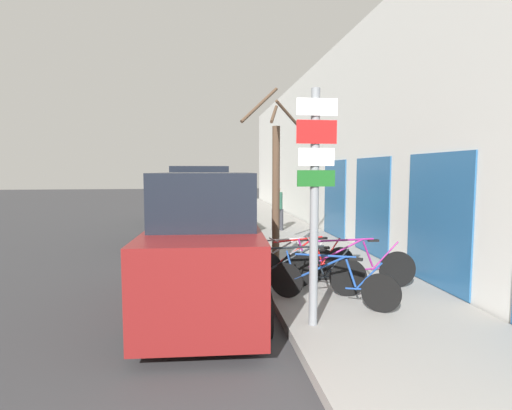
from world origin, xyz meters
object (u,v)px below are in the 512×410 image
at_px(parked_car_0, 206,246).
at_px(bicycle_3, 304,264).
at_px(bicycle_1, 299,274).
at_px(pedestrian_near, 278,205).
at_px(parked_car_1, 198,209).
at_px(bicycle_2, 348,266).
at_px(bicycle_0, 331,283).
at_px(parked_car_2, 205,199).
at_px(signpost, 315,197).
at_px(street_tree, 276,183).
at_px(bicycle_4, 286,262).

bearing_deg(parked_car_0, bicycle_3, 21.14).
bearing_deg(bicycle_1, pedestrian_near, -0.30).
bearing_deg(parked_car_1, bicycle_2, -66.84).
xyz_separation_m(bicycle_0, bicycle_3, (-0.13, 1.29, 0.02)).
height_order(bicycle_2, parked_car_2, parked_car_2).
xyz_separation_m(bicycle_0, bicycle_1, (-0.43, 0.50, 0.02)).
relative_size(signpost, parked_car_0, 0.70).
bearing_deg(bicycle_0, parked_car_1, 53.18).
xyz_separation_m(parked_car_0, pedestrian_near, (2.69, 7.53, 0.03)).
relative_size(bicycle_2, street_tree, 0.61).
bearing_deg(bicycle_3, bicycle_1, 147.84).
xyz_separation_m(parked_car_1, street_tree, (1.89, -3.48, 0.96)).
height_order(bicycle_0, bicycle_2, bicycle_2).
height_order(bicycle_1, bicycle_4, bicycle_1).
bearing_deg(pedestrian_near, signpost, -79.58).
bearing_deg(signpost, parked_car_2, 96.27).
bearing_deg(pedestrian_near, bicycle_4, -81.36).
height_order(bicycle_4, parked_car_2, parked_car_2).
distance_m(bicycle_2, parked_car_2, 11.71).
bearing_deg(parked_car_1, bicycle_4, -74.00).
xyz_separation_m(bicycle_3, parked_car_2, (-1.84, 11.02, 0.48)).
distance_m(bicycle_4, parked_car_2, 10.92).
relative_size(bicycle_4, parked_car_1, 0.46).
relative_size(bicycle_1, bicycle_2, 0.94).
bearing_deg(parked_car_0, pedestrian_near, 73.43).
xyz_separation_m(bicycle_2, parked_car_0, (-2.65, -0.23, 0.50)).
xyz_separation_m(bicycle_4, parked_car_0, (-1.59, -0.83, 0.53)).
height_order(bicycle_1, bicycle_2, bicycle_2).
relative_size(bicycle_4, street_tree, 0.51).
relative_size(bicycle_3, bicycle_4, 1.04).
height_order(parked_car_0, pedestrian_near, parked_car_0).
distance_m(bicycle_4, pedestrian_near, 6.81).
height_order(bicycle_4, parked_car_0, parked_car_0).
distance_m(bicycle_2, parked_car_0, 2.71).
relative_size(parked_car_0, parked_car_2, 1.02).
bearing_deg(bicycle_3, parked_car_2, -2.03).
xyz_separation_m(signpost, street_tree, (0.19, 4.02, 0.08)).
xyz_separation_m(bicycle_0, parked_car_2, (-1.97, 12.30, 0.50)).
xyz_separation_m(bicycle_4, pedestrian_near, (1.10, 6.70, 0.56)).
distance_m(bicycle_1, bicycle_4, 1.00).
xyz_separation_m(bicycle_2, bicycle_4, (-1.06, 0.61, -0.03)).
xyz_separation_m(bicycle_1, parked_car_2, (-1.54, 11.80, 0.48)).
distance_m(parked_car_0, parked_car_2, 11.64).
distance_m(parked_car_1, street_tree, 4.08).
height_order(bicycle_1, parked_car_2, parked_car_2).
relative_size(bicycle_4, pedestrian_near, 1.31).
bearing_deg(street_tree, parked_car_2, 100.17).
bearing_deg(bicycle_4, parked_car_0, 123.38).
bearing_deg(parked_car_2, bicycle_1, -85.93).
distance_m(parked_car_0, pedestrian_near, 8.00).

